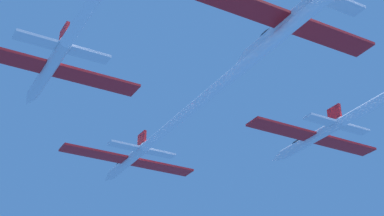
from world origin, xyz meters
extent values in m
cylinder|color=white|center=(-0.26, 0.08, -0.18)|extent=(1.08, 9.80, 1.08)
cone|color=white|center=(-0.26, 6.06, -0.18)|extent=(1.06, 2.16, 1.06)
ellipsoid|color=black|center=(-0.26, 2.24, 0.27)|extent=(0.75, 1.96, 0.54)
cube|color=red|center=(-4.52, -0.41, -0.18)|extent=(7.45, 2.16, 0.24)
cube|color=red|center=(4.00, -0.41, -0.18)|extent=(7.45, 2.16, 0.24)
cube|color=red|center=(-0.26, -3.83, 1.14)|extent=(0.28, 1.76, 1.57)
cube|color=white|center=(-2.48, -4.03, -0.18)|extent=(3.35, 1.29, 0.24)
cube|color=white|center=(1.95, -4.03, -0.18)|extent=(3.35, 1.29, 0.24)
cylinder|color=white|center=(-0.26, -20.50, -0.18)|extent=(0.97, 31.37, 0.97)
cylinder|color=white|center=(-14.16, -14.95, 0.04)|extent=(1.08, 9.80, 1.08)
cone|color=white|center=(-14.16, -8.98, 0.04)|extent=(1.06, 2.16, 1.06)
ellipsoid|color=black|center=(-14.16, -12.80, 0.50)|extent=(0.75, 1.96, 0.54)
cube|color=red|center=(-9.90, -15.44, 0.04)|extent=(7.45, 2.16, 0.24)
cube|color=red|center=(-14.16, -18.87, 1.37)|extent=(0.28, 1.76, 1.57)
cube|color=white|center=(-16.37, -19.07, 0.04)|extent=(3.35, 1.29, 0.24)
cube|color=white|center=(-11.94, -19.07, 0.04)|extent=(3.35, 1.29, 0.24)
cylinder|color=white|center=(14.48, -14.96, 0.01)|extent=(1.08, 9.80, 1.08)
cone|color=white|center=(14.48, -8.98, 0.01)|extent=(1.06, 2.16, 1.06)
ellipsoid|color=black|center=(14.48, -12.81, 0.47)|extent=(0.75, 1.96, 0.54)
cube|color=red|center=(10.22, -15.45, 0.01)|extent=(7.45, 2.16, 0.24)
cube|color=red|center=(18.74, -15.45, 0.01)|extent=(7.45, 2.16, 0.24)
cube|color=red|center=(14.48, -18.88, 1.33)|extent=(0.28, 1.76, 1.57)
cube|color=white|center=(12.27, -19.08, 0.01)|extent=(3.35, 1.29, 0.24)
cube|color=white|center=(16.70, -19.08, 0.01)|extent=(3.35, 1.29, 0.24)
cylinder|color=white|center=(0.02, -29.38, 0.72)|extent=(1.08, 9.80, 1.08)
cone|color=white|center=(0.02, -23.40, 0.72)|extent=(1.06, 2.16, 1.06)
ellipsoid|color=black|center=(0.02, -27.22, 1.17)|extent=(0.75, 1.96, 0.54)
cube|color=red|center=(-4.24, -29.87, 0.72)|extent=(7.45, 2.16, 0.24)
cube|color=red|center=(4.28, -29.87, 0.72)|extent=(7.45, 2.16, 0.24)
cube|color=white|center=(2.23, -33.49, 0.72)|extent=(3.35, 1.29, 0.24)
camera|label=1|loc=(-23.92, -57.63, -25.53)|focal=53.90mm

